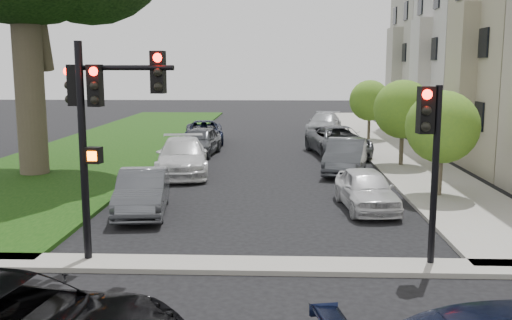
{
  "coord_description": "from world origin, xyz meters",
  "views": [
    {
      "loc": [
        0.62,
        -10.37,
        4.49
      ],
      "look_at": [
        0.0,
        5.0,
        2.0
      ],
      "focal_mm": 40.0,
      "sensor_mm": 36.0,
      "label": 1
    }
  ],
  "objects_px": {
    "small_tree_a": "(442,127)",
    "car_parked_6": "(182,157)",
    "small_tree_c": "(370,101)",
    "traffic_signal_main": "(99,113)",
    "small_tree_b": "(403,109)",
    "car_parked_8": "(204,132)",
    "car_parked_1": "(346,156)",
    "car_parked_4": "(324,123)",
    "car_parked_7": "(200,141)",
    "car_parked_0": "(366,189)",
    "car_parked_5": "(142,192)",
    "car_parked_2": "(338,141)",
    "traffic_signal_secondary": "(430,142)"
  },
  "relations": [
    {
      "from": "small_tree_a",
      "to": "car_parked_6",
      "type": "height_order",
      "value": "small_tree_a"
    },
    {
      "from": "small_tree_c",
      "to": "traffic_signal_main",
      "type": "bearing_deg",
      "value": -112.79
    },
    {
      "from": "small_tree_b",
      "to": "car_parked_8",
      "type": "distance_m",
      "value": 13.05
    },
    {
      "from": "car_parked_1",
      "to": "small_tree_b",
      "type": "bearing_deg",
      "value": 41.89
    },
    {
      "from": "car_parked_4",
      "to": "car_parked_7",
      "type": "bearing_deg",
      "value": -113.99
    },
    {
      "from": "car_parked_0",
      "to": "car_parked_5",
      "type": "height_order",
      "value": "car_parked_5"
    },
    {
      "from": "car_parked_6",
      "to": "car_parked_2",
      "type": "bearing_deg",
      "value": 29.71
    },
    {
      "from": "traffic_signal_main",
      "to": "car_parked_7",
      "type": "xyz_separation_m",
      "value": [
        -0.09,
        16.59,
        -2.77
      ]
    },
    {
      "from": "small_tree_b",
      "to": "car_parked_2",
      "type": "height_order",
      "value": "small_tree_b"
    },
    {
      "from": "car_parked_1",
      "to": "car_parked_2",
      "type": "bearing_deg",
      "value": 99.97
    },
    {
      "from": "small_tree_a",
      "to": "car_parked_2",
      "type": "height_order",
      "value": "small_tree_a"
    },
    {
      "from": "traffic_signal_main",
      "to": "traffic_signal_secondary",
      "type": "bearing_deg",
      "value": -0.32
    },
    {
      "from": "car_parked_8",
      "to": "traffic_signal_secondary",
      "type": "bearing_deg",
      "value": -77.4
    },
    {
      "from": "car_parked_1",
      "to": "car_parked_5",
      "type": "bearing_deg",
      "value": -122.67
    },
    {
      "from": "car_parked_5",
      "to": "car_parked_4",
      "type": "bearing_deg",
      "value": 63.93
    },
    {
      "from": "traffic_signal_main",
      "to": "car_parked_4",
      "type": "distance_m",
      "value": 27.76
    },
    {
      "from": "traffic_signal_secondary",
      "to": "car_parked_1",
      "type": "relative_size",
      "value": 0.93
    },
    {
      "from": "car_parked_4",
      "to": "car_parked_1",
      "type": "bearing_deg",
      "value": -79.27
    },
    {
      "from": "small_tree_c",
      "to": "traffic_signal_main",
      "type": "xyz_separation_m",
      "value": [
        -9.6,
        -22.85,
        1.0
      ]
    },
    {
      "from": "car_parked_7",
      "to": "car_parked_8",
      "type": "distance_m",
      "value": 4.79
    },
    {
      "from": "car_parked_6",
      "to": "car_parked_4",
      "type": "bearing_deg",
      "value": 56.81
    },
    {
      "from": "car_parked_6",
      "to": "car_parked_8",
      "type": "height_order",
      "value": "car_parked_6"
    },
    {
      "from": "car_parked_5",
      "to": "traffic_signal_secondary",
      "type": "bearing_deg",
      "value": -39.09
    },
    {
      "from": "traffic_signal_main",
      "to": "car_parked_5",
      "type": "distance_m",
      "value": 5.37
    },
    {
      "from": "car_parked_5",
      "to": "car_parked_7",
      "type": "distance_m",
      "value": 12.02
    },
    {
      "from": "traffic_signal_main",
      "to": "car_parked_5",
      "type": "height_order",
      "value": "traffic_signal_main"
    },
    {
      "from": "car_parked_4",
      "to": "car_parked_6",
      "type": "bearing_deg",
      "value": -103.36
    },
    {
      "from": "traffic_signal_secondary",
      "to": "car_parked_0",
      "type": "xyz_separation_m",
      "value": [
        -0.52,
        5.42,
        -2.22
      ]
    },
    {
      "from": "car_parked_2",
      "to": "small_tree_b",
      "type": "bearing_deg",
      "value": -63.59
    },
    {
      "from": "car_parked_0",
      "to": "car_parked_1",
      "type": "xyz_separation_m",
      "value": [
        0.08,
        6.4,
        0.08
      ]
    },
    {
      "from": "small_tree_b",
      "to": "car_parked_0",
      "type": "bearing_deg",
      "value": -109.23
    },
    {
      "from": "car_parked_0",
      "to": "car_parked_2",
      "type": "height_order",
      "value": "car_parked_2"
    },
    {
      "from": "small_tree_a",
      "to": "small_tree_b",
      "type": "bearing_deg",
      "value": 90.0
    },
    {
      "from": "car_parked_0",
      "to": "car_parked_4",
      "type": "relative_size",
      "value": 0.78
    },
    {
      "from": "car_parked_5",
      "to": "small_tree_b",
      "type": "bearing_deg",
      "value": 34.03
    },
    {
      "from": "small_tree_a",
      "to": "car_parked_8",
      "type": "height_order",
      "value": "small_tree_a"
    },
    {
      "from": "small_tree_b",
      "to": "car_parked_1",
      "type": "bearing_deg",
      "value": -150.09
    },
    {
      "from": "car_parked_0",
      "to": "car_parked_2",
      "type": "distance_m",
      "value": 11.4
    },
    {
      "from": "car_parked_8",
      "to": "car_parked_2",
      "type": "bearing_deg",
      "value": -38.7
    },
    {
      "from": "car_parked_2",
      "to": "car_parked_6",
      "type": "relative_size",
      "value": 1.04
    },
    {
      "from": "car_parked_5",
      "to": "car_parked_8",
      "type": "height_order",
      "value": "car_parked_5"
    },
    {
      "from": "car_parked_2",
      "to": "car_parked_6",
      "type": "bearing_deg",
      "value": -151.72
    },
    {
      "from": "car_parked_4",
      "to": "traffic_signal_secondary",
      "type": "bearing_deg",
      "value": -77.95
    },
    {
      "from": "small_tree_a",
      "to": "car_parked_1",
      "type": "xyz_separation_m",
      "value": [
        -2.69,
        4.75,
        -1.76
      ]
    },
    {
      "from": "car_parked_0",
      "to": "small_tree_b",
      "type": "bearing_deg",
      "value": 65.53
    },
    {
      "from": "car_parked_4",
      "to": "car_parked_8",
      "type": "distance_m",
      "value": 9.3
    },
    {
      "from": "small_tree_c",
      "to": "car_parked_6",
      "type": "bearing_deg",
      "value": -129.68
    },
    {
      "from": "car_parked_6",
      "to": "car_parked_7",
      "type": "bearing_deg",
      "value": 81.86
    },
    {
      "from": "car_parked_1",
      "to": "car_parked_0",
      "type": "bearing_deg",
      "value": -78.74
    },
    {
      "from": "car_parked_6",
      "to": "car_parked_0",
      "type": "bearing_deg",
      "value": -48.28
    }
  ]
}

